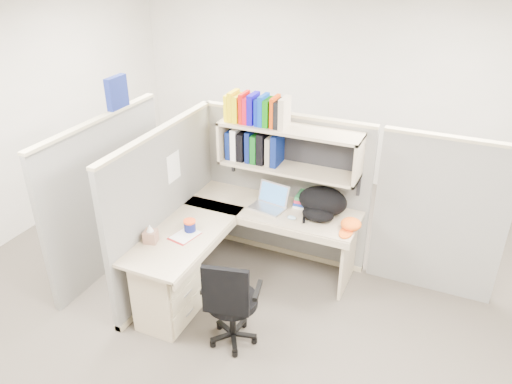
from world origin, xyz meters
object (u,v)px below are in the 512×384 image
at_px(backpack, 321,204).
at_px(task_chair, 231,315).
at_px(snack_canister, 190,225).
at_px(desk, 197,268).
at_px(laptop, 268,198).

xyz_separation_m(backpack, task_chair, (-0.38, -1.21, -0.55)).
bearing_deg(snack_canister, desk, -46.37).
bearing_deg(snack_canister, task_chair, -35.71).
height_order(laptop, backpack, backpack).
bearing_deg(task_chair, desk, 147.73).
relative_size(desk, laptop, 5.17).
distance_m(backpack, task_chair, 1.38).
relative_size(snack_canister, task_chair, 0.12).
height_order(laptop, task_chair, laptop).
xyz_separation_m(desk, task_chair, (0.52, -0.33, -0.11)).
height_order(desk, backpack, backpack).
bearing_deg(task_chair, snack_canister, 144.29).
distance_m(snack_canister, task_chair, 0.93).
height_order(backpack, snack_canister, backpack).
relative_size(laptop, task_chair, 0.37).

